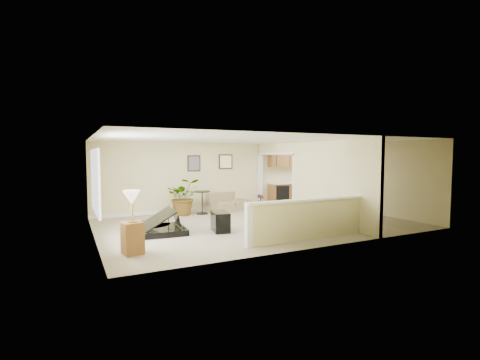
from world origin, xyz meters
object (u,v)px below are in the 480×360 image
loveseat (228,201)px  piano (153,211)px  accent_table (202,199)px  lamp_stand (132,227)px  piano_bench (220,221)px  small_plant (260,203)px  palm_plant (184,197)px

loveseat → piano: bearing=-161.1°
accent_table → lamp_stand: (-3.00, -4.02, 0.04)m
loveseat → lamp_stand: size_ratio=1.34×
piano → piano_bench: (1.66, -0.61, -0.32)m
piano → piano_bench: size_ratio=2.36×
piano_bench → small_plant: 4.03m
piano → small_plant: bearing=30.4°
piano → piano_bench: 1.79m
loveseat → lamp_stand: 6.03m
piano_bench → loveseat: loveseat is taller
loveseat → palm_plant: palm_plant is taller
small_plant → lamp_stand: 6.70m
accent_table → small_plant: 2.35m
small_plant → piano: bearing=-153.7°
piano → small_plant: size_ratio=3.28×
loveseat → lamp_stand: bearing=-152.1°
small_plant → lamp_stand: (-5.33, -4.05, 0.32)m
loveseat → lamp_stand: lamp_stand is taller
piano → loveseat: 4.20m
piano → small_plant: (4.51, 2.24, -0.34)m
small_plant → piano_bench: bearing=-135.1°
piano → piano_bench: piano is taller
piano_bench → small_plant: small_plant is taller
piano_bench → lamp_stand: (-2.48, -1.20, 0.30)m
palm_plant → lamp_stand: bearing=-119.9°
lamp_stand → piano_bench: bearing=25.9°
lamp_stand → loveseat: bearing=46.4°
piano → lamp_stand: bearing=-110.3°
piano → palm_plant: 2.80m
small_plant → lamp_stand: bearing=-142.8°
piano_bench → accent_table: bearing=79.4°
piano_bench → small_plant: bearing=44.9°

